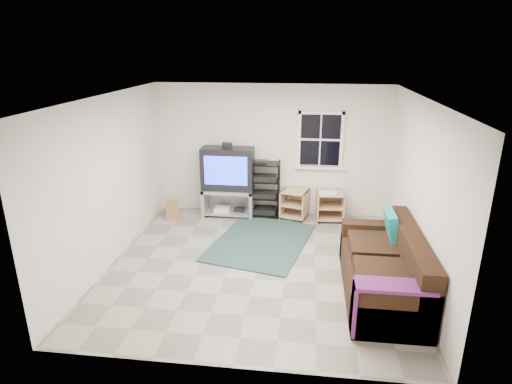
# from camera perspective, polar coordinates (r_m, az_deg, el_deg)

# --- Properties ---
(room) EXTENTS (4.60, 4.62, 4.60)m
(room) POSITION_cam_1_polar(r_m,az_deg,el_deg) (8.43, 8.55, 6.42)
(room) COLOR gray
(room) RESTS_ON ground
(tv_unit) EXTENTS (1.02, 0.51, 1.50)m
(tv_unit) POSITION_cam_1_polar(r_m,az_deg,el_deg) (8.50, -3.76, 2.13)
(tv_unit) COLOR #9C9CA3
(tv_unit) RESTS_ON ground
(av_rack) EXTENTS (0.57, 0.42, 1.14)m
(av_rack) POSITION_cam_1_polar(r_m,az_deg,el_deg) (8.54, 1.24, -0.04)
(av_rack) COLOR black
(av_rack) RESTS_ON ground
(side_table_left) EXTENTS (0.60, 0.60, 0.57)m
(side_table_left) POSITION_cam_1_polar(r_m,az_deg,el_deg) (8.57, 5.25, -1.40)
(side_table_left) COLOR tan
(side_table_left) RESTS_ON ground
(side_table_right) EXTENTS (0.55, 0.57, 0.60)m
(side_table_right) POSITION_cam_1_polar(r_m,az_deg,el_deg) (8.55, 9.75, -1.47)
(side_table_right) COLOR tan
(side_table_right) RESTS_ON ground
(sofa) EXTENTS (0.97, 2.19, 1.00)m
(sofa) POSITION_cam_1_polar(r_m,az_deg,el_deg) (6.21, 16.83, -10.05)
(sofa) COLOR black
(sofa) RESTS_ON ground
(shag_rug) EXTENTS (1.92, 2.35, 0.02)m
(shag_rug) POSITION_cam_1_polar(r_m,az_deg,el_deg) (7.56, 0.66, -6.65)
(shag_rug) COLOR #302215
(shag_rug) RESTS_ON ground
(paper_bag) EXTENTS (0.30, 0.24, 0.37)m
(paper_bag) POSITION_cam_1_polar(r_m,az_deg,el_deg) (8.66, -11.07, -2.32)
(paper_bag) COLOR #9A7045
(paper_bag) RESTS_ON ground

